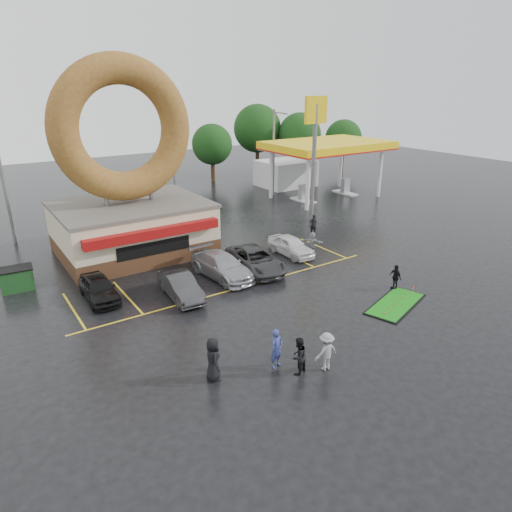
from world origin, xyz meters
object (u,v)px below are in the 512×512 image
streetlight_right (274,151)px  car_dgrey (181,287)px  shell_sign (315,136)px  dumpster (17,279)px  donut_shop (129,192)px  car_white (291,246)px  gas_station (308,159)px  person_cameraman (395,277)px  putting_green (396,304)px  streetlight_left (4,182)px  car_black (99,288)px  streetlight_mid (174,163)px  person_blue (277,348)px  car_grey (255,260)px  car_silver (222,266)px

streetlight_right → car_dgrey: streetlight_right is taller
shell_sign → dumpster: (-24.07, -1.39, -6.73)m
donut_shop → car_white: 12.01m
gas_station → donut_shop: bearing=-160.9°
streetlight_right → donut_shop: bearing=-154.8°
car_white → person_cameraman: (1.62, -8.05, 0.08)m
putting_green → donut_shop: bearing=119.4°
streetlight_left → car_black: (2.61, -13.39, -4.09)m
streetlight_left → streetlight_mid: same height
streetlight_left → person_cameraman: 28.41m
shell_sign → person_cameraman: 16.25m
person_blue → car_white: bearing=36.5°
shell_sign → car_dgrey: bearing=-154.5°
car_dgrey → putting_green: size_ratio=0.87×
car_grey → car_black: bearing=178.0°
donut_shop → person_blue: bearing=-89.6°
streetlight_mid → streetlight_right: 12.04m
streetlight_right → putting_green: 27.50m
streetlight_right → dumpster: bearing=-157.3°
car_grey → car_white: 3.86m
gas_station → streetlight_right: 4.26m
car_black → car_grey: 9.90m
dumpster → putting_green: size_ratio=0.38×
person_blue → putting_green: 9.18m
car_dgrey → dumpster: bearing=143.6°
dumpster → car_silver: bearing=-20.6°
shell_sign → car_dgrey: 19.37m
streetlight_right → car_dgrey: 26.61m
shell_sign → streetlight_mid: bearing=135.3°
streetlight_right → car_grey: bearing=-129.0°
streetlight_left → car_dgrey: 17.55m
gas_station → car_grey: (-17.58, -15.77, -2.97)m
person_blue → car_grey: bearing=48.0°
gas_station → dumpster: size_ratio=7.58×
gas_station → car_dgrey: (-23.41, -16.77, -3.01)m
car_black → dumpster: size_ratio=2.26×
shell_sign → car_silver: 15.94m
person_blue → car_dgrey: bearing=80.4°
donut_shop → car_black: size_ratio=3.32×
donut_shop → car_black: bearing=-124.3°
streetlight_right → streetlight_left: bearing=-175.6°
person_cameraman → putting_green: 2.26m
car_black → dumpster: bearing=133.4°
person_cameraman → car_grey: bearing=-135.4°
streetlight_left → donut_shop: bearing=-44.8°
car_grey → car_white: bearing=21.0°
car_dgrey → putting_green: car_dgrey is taller
streetlight_right → dumpster: size_ratio=5.00×
streetlight_left → car_black: bearing=-79.0°
streetlight_left → dumpster: size_ratio=5.00×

